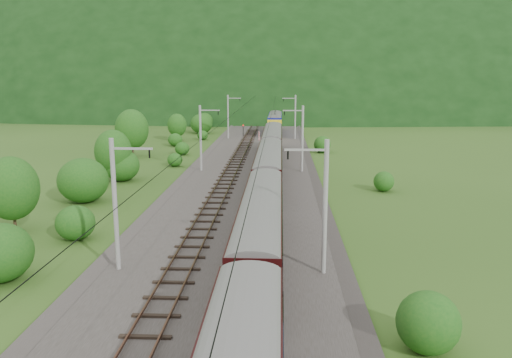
{
  "coord_description": "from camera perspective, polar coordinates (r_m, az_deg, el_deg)",
  "views": [
    {
      "loc": [
        3.58,
        -28.15,
        11.87
      ],
      "look_at": [
        1.37,
        16.13,
        2.6
      ],
      "focal_mm": 35.0,
      "sensor_mm": 36.0,
      "label": 1
    }
  ],
  "objects": [
    {
      "name": "catenary_left",
      "position": [
        61.38,
        -6.28,
        4.84
      ],
      "size": [
        2.54,
        192.28,
        8.0
      ],
      "color": "gray",
      "rests_on": "railbed"
    },
    {
      "name": "mountain_ridge",
      "position": [
        350.85,
        -18.01,
        9.3
      ],
      "size": [
        336.0,
        280.0,
        132.0
      ],
      "primitive_type": "ellipsoid",
      "color": "black",
      "rests_on": "ground"
    },
    {
      "name": "signal",
      "position": [
        97.28,
        -1.47,
        5.7
      ],
      "size": [
        0.23,
        0.23,
        2.1
      ],
      "color": "black",
      "rests_on": "railbed"
    },
    {
      "name": "railbed",
      "position": [
        40.07,
        -2.41,
        -5.21
      ],
      "size": [
        14.0,
        220.0,
        0.3
      ],
      "primitive_type": "cube",
      "color": "#38332D",
      "rests_on": "ground"
    },
    {
      "name": "hazard_post_far",
      "position": [
        66.63,
        0.39,
        2.51
      ],
      "size": [
        0.17,
        0.17,
        1.61
      ],
      "primitive_type": "cylinder",
      "color": "red",
      "rests_on": "railbed"
    },
    {
      "name": "track_left",
      "position": [
        40.3,
        -5.82,
        -4.84
      ],
      "size": [
        2.4,
        220.0,
        0.27
      ],
      "color": "brown",
      "rests_on": "railbed"
    },
    {
      "name": "catenary_right",
      "position": [
        60.66,
        5.25,
        4.78
      ],
      "size": [
        2.54,
        192.28,
        8.0
      ],
      "color": "gray",
      "rests_on": "railbed"
    },
    {
      "name": "overhead_wires",
      "position": [
        38.62,
        -2.49,
        4.7
      ],
      "size": [
        4.83,
        198.0,
        0.03
      ],
      "color": "black",
      "rests_on": "ground"
    },
    {
      "name": "ground",
      "position": [
        30.76,
        -4.13,
        -10.92
      ],
      "size": [
        600.0,
        600.0,
        0.0
      ],
      "primitive_type": "plane",
      "color": "#2A4916",
      "rests_on": "ground"
    },
    {
      "name": "vegetation_left",
      "position": [
        60.99,
        -14.71,
        2.56
      ],
      "size": [
        11.62,
        144.89,
        6.99
      ],
      "color": "#1B5316",
      "rests_on": "ground"
    },
    {
      "name": "hazard_post_near",
      "position": [
        90.39,
        0.35,
        4.97
      ],
      "size": [
        0.17,
        0.17,
        1.63
      ],
      "primitive_type": "cylinder",
      "color": "red",
      "rests_on": "railbed"
    },
    {
      "name": "train",
      "position": [
        31.13,
        0.57,
        -4.29
      ],
      "size": [
        2.7,
        150.48,
        4.67
      ],
      "color": "black",
      "rests_on": "ground"
    },
    {
      "name": "mountain_main",
      "position": [
        288.42,
        2.17,
        9.44
      ],
      "size": [
        504.0,
        360.0,
        244.0
      ],
      "primitive_type": "ellipsoid",
      "color": "black",
      "rests_on": "ground"
    },
    {
      "name": "track_right",
      "position": [
        39.87,
        1.04,
        -4.96
      ],
      "size": [
        2.4,
        220.0,
        0.27
      ],
      "color": "brown",
      "rests_on": "railbed"
    },
    {
      "name": "vegetation_right",
      "position": [
        26.85,
        20.92,
        -12.26
      ],
      "size": [
        6.7,
        91.75,
        2.89
      ],
      "color": "#1B5316",
      "rests_on": "ground"
    }
  ]
}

